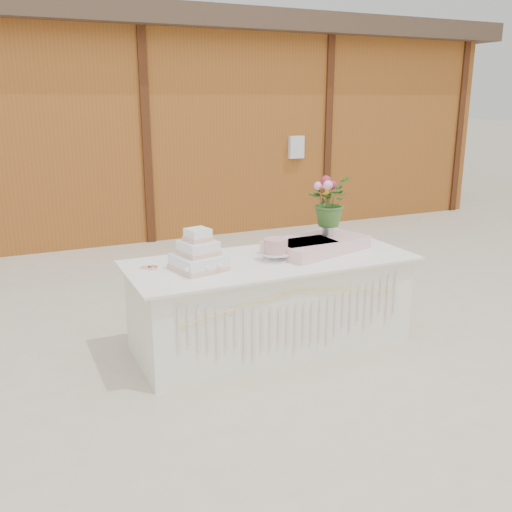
{
  "coord_description": "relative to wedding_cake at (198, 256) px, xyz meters",
  "views": [
    {
      "loc": [
        -2.03,
        -4.09,
        2.08
      ],
      "look_at": [
        0.0,
        0.3,
        0.72
      ],
      "focal_mm": 40.0,
      "sensor_mm": 36.0,
      "label": 1
    }
  ],
  "objects": [
    {
      "name": "ground",
      "position": [
        0.65,
        0.03,
        -0.88
      ],
      "size": [
        80.0,
        80.0,
        0.0
      ],
      "primitive_type": "plane",
      "color": "beige",
      "rests_on": "ground"
    },
    {
      "name": "barn",
      "position": [
        0.63,
        6.02,
        0.79
      ],
      "size": [
        12.6,
        4.6,
        3.3
      ],
      "color": "brown",
      "rests_on": "ground"
    },
    {
      "name": "cake_table",
      "position": [
        0.65,
        0.02,
        -0.49
      ],
      "size": [
        2.4,
        1.0,
        0.77
      ],
      "color": "white",
      "rests_on": "ground"
    },
    {
      "name": "wedding_cake",
      "position": [
        0.0,
        0.0,
        0.0
      ],
      "size": [
        0.43,
        0.43,
        0.33
      ],
      "rotation": [
        0.0,
        0.0,
        0.22
      ],
      "color": "white",
      "rests_on": "cake_table"
    },
    {
      "name": "pink_cake_stand",
      "position": [
        0.66,
        -0.02,
        -0.01
      ],
      "size": [
        0.25,
        0.25,
        0.18
      ],
      "color": "white",
      "rests_on": "cake_table"
    },
    {
      "name": "satin_runner",
      "position": [
        1.13,
        0.1,
        -0.06
      ],
      "size": [
        0.99,
        0.73,
        0.11
      ],
      "primitive_type": "cube",
      "rotation": [
        0.0,
        0.0,
        0.28
      ],
      "color": "#FFCECD",
      "rests_on": "cake_table"
    },
    {
      "name": "flower_vase",
      "position": [
        1.27,
        0.16,
        0.07
      ],
      "size": [
        0.1,
        0.1,
        0.14
      ],
      "primitive_type": "cylinder",
      "color": "silver",
      "rests_on": "satin_runner"
    },
    {
      "name": "bouquet",
      "position": [
        1.27,
        0.16,
        0.35
      ],
      "size": [
        0.51,
        0.51,
        0.43
      ],
      "primitive_type": "imported",
      "rotation": [
        0.0,
        0.0,
        0.78
      ],
      "color": "#3D6A2A",
      "rests_on": "flower_vase"
    },
    {
      "name": "loose_flowers",
      "position": [
        -0.36,
        0.08,
        -0.1
      ],
      "size": [
        0.21,
        0.4,
        0.02
      ],
      "primitive_type": null,
      "rotation": [
        0.0,
        0.0,
        -0.15
      ],
      "color": "pink",
      "rests_on": "cake_table"
    }
  ]
}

